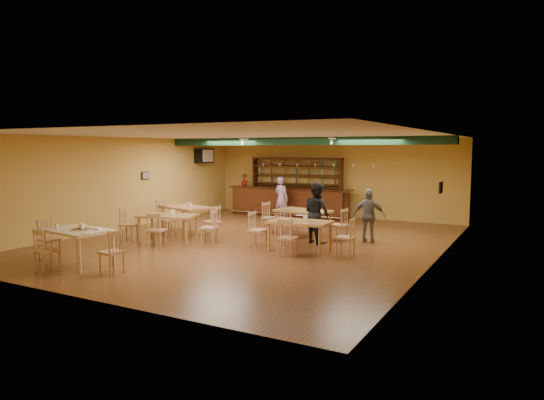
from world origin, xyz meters
The scene contains 23 objects.
floor centered at (0.00, 0.00, 0.00)m, with size 12.00×12.00×0.00m, color #572C18.
ceiling_beam centered at (0.00, 2.80, 2.87)m, with size 10.00×0.30×0.25m, color black.
track_rail_left centered at (-1.80, 3.40, 2.94)m, with size 0.05×2.50×0.05m, color silver.
track_rail_right centered at (1.40, 3.40, 2.94)m, with size 0.05×2.50×0.05m, color silver.
ac_unit centered at (-4.80, 4.20, 2.35)m, with size 0.34×0.70×0.48m, color silver.
picture_left centered at (-4.97, 1.00, 1.70)m, with size 0.04×0.34×0.28m, color black.
picture_right centered at (4.97, 0.50, 1.70)m, with size 0.04×0.34×0.28m, color black.
bar_counter centered at (-1.47, 5.15, 0.56)m, with size 4.97×0.85×1.13m, color #38170B.
back_bar_hutch centered at (-1.47, 5.78, 1.14)m, with size 3.85×0.40×2.28m, color #38170B.
poinsettia centered at (-3.51, 5.15, 1.37)m, with size 0.27×0.27×0.48m, color maroon.
dining_table_a centered at (-2.72, 0.42, 0.40)m, with size 1.61×0.97×0.81m, color #A5643A.
dining_table_b centered at (0.84, 1.50, 0.40)m, with size 1.59×0.96×0.80m, color #A5643A.
dining_table_c centered at (-2.10, -1.18, 0.39)m, with size 1.55×0.93×0.78m, color #A5643A.
dining_table_d centered at (1.69, -0.50, 0.39)m, with size 1.56×0.94×0.78m, color #A5643A.
near_table centered at (-2.02, -4.33, 0.41)m, with size 1.54×0.99×0.82m, color beige.
pizza_tray centered at (-1.91, -4.33, 0.83)m, with size 0.40×0.40×0.01m, color silver.
parmesan_shaker centered at (-2.51, -4.49, 0.88)m, with size 0.07×0.07×0.11m, color #EAE5C6.
napkin_stack centered at (-1.64, -4.11, 0.84)m, with size 0.20×0.15×0.03m, color white.
pizza_server centered at (-1.75, -4.27, 0.84)m, with size 0.32×0.09×0.00m, color silver.
side_plate centered at (-1.42, -4.55, 0.83)m, with size 0.22×0.22×0.01m, color white.
patron_bar centered at (-1.37, 4.33, 0.80)m, with size 0.58×0.38×1.59m, color #804493.
patron_right_a centered at (1.64, 0.70, 0.85)m, with size 0.82×0.64×1.70m, color black.
patron_right_b centered at (2.89, 1.50, 0.76)m, with size 0.88×0.37×1.51m, color slate.
Camera 1 is at (7.06, -11.80, 2.63)m, focal length 32.45 mm.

